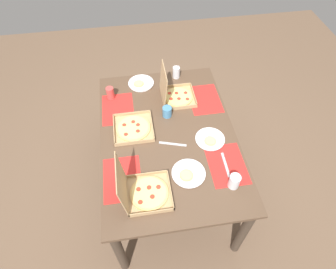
% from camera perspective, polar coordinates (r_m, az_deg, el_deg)
% --- Properties ---
extents(ground_plane, '(6.00, 6.00, 0.00)m').
position_cam_1_polar(ground_plane, '(2.86, 0.00, -9.73)').
color(ground_plane, brown).
extents(dining_table, '(1.51, 1.05, 0.77)m').
position_cam_1_polar(dining_table, '(2.31, 0.00, -1.64)').
color(dining_table, '#3F3328').
rests_on(dining_table, ground_plane).
extents(placemat_near_left, '(0.36, 0.26, 0.00)m').
position_cam_1_polar(placemat_near_left, '(2.10, 11.65, -5.91)').
color(placemat_near_left, red).
rests_on(placemat_near_left, dining_table).
extents(placemat_near_right, '(0.36, 0.26, 0.00)m').
position_cam_1_polar(placemat_near_right, '(2.51, 7.31, 7.01)').
color(placemat_near_right, red).
rests_on(placemat_near_right, dining_table).
extents(placemat_far_left, '(0.36, 0.26, 0.00)m').
position_cam_1_polar(placemat_far_left, '(2.02, -9.13, -8.69)').
color(placemat_far_left, red).
rests_on(placemat_far_left, dining_table).
extents(placemat_far_right, '(0.36, 0.26, 0.00)m').
position_cam_1_polar(placemat_far_right, '(2.45, -9.98, 5.10)').
color(placemat_far_right, red).
rests_on(placemat_far_right, dining_table).
extents(pizza_box_corner_right, '(0.28, 0.28, 0.32)m').
position_cam_1_polar(pizza_box_corner_right, '(2.47, 1.39, 8.05)').
color(pizza_box_corner_right, tan).
rests_on(pizza_box_corner_right, dining_table).
extents(pizza_box_edge_far, '(0.31, 0.31, 0.04)m').
position_cam_1_polar(pizza_box_edge_far, '(2.27, -6.93, 1.27)').
color(pizza_box_edge_far, tan).
rests_on(pizza_box_edge_far, dining_table).
extents(pizza_box_center, '(0.29, 0.33, 0.33)m').
position_cam_1_polar(pizza_box_center, '(1.90, -4.94, -11.18)').
color(pizza_box_center, tan).
rests_on(pizza_box_center, dining_table).
extents(plate_far_right, '(0.23, 0.23, 0.03)m').
position_cam_1_polar(plate_far_right, '(2.64, -5.44, 10.14)').
color(plate_far_right, white).
rests_on(plate_far_right, dining_table).
extents(plate_near_left, '(0.24, 0.24, 0.03)m').
position_cam_1_polar(plate_near_left, '(2.01, 4.08, -7.80)').
color(plate_near_left, white).
rests_on(plate_near_left, dining_table).
extents(plate_near_right, '(0.23, 0.23, 0.03)m').
position_cam_1_polar(plate_near_right, '(2.21, 8.39, -0.96)').
color(plate_near_right, white).
rests_on(plate_near_right, dining_table).
extents(cup_red, '(0.07, 0.07, 0.11)m').
position_cam_1_polar(cup_red, '(2.52, -11.45, 8.13)').
color(cup_red, '#BF4742').
rests_on(cup_red, dining_table).
extents(cup_spare, '(0.08, 0.08, 0.09)m').
position_cam_1_polar(cup_spare, '(2.32, -0.18, 4.58)').
color(cup_spare, teal).
rests_on(cup_spare, dining_table).
extents(cup_dark, '(0.07, 0.07, 0.11)m').
position_cam_1_polar(cup_dark, '(1.98, 13.09, -9.09)').
color(cup_dark, silver).
rests_on(cup_dark, dining_table).
extents(cup_clear_right, '(0.06, 0.06, 0.11)m').
position_cam_1_polar(cup_clear_right, '(2.68, 1.66, 12.29)').
color(cup_clear_right, silver).
rests_on(cup_clear_right, dining_table).
extents(knife_by_near_right, '(0.08, 0.21, 0.00)m').
position_cam_1_polar(knife_by_near_right, '(2.16, 0.96, -1.90)').
color(knife_by_near_right, '#B7B7BC').
rests_on(knife_by_near_right, dining_table).
extents(knife_by_far_right, '(0.21, 0.02, 0.00)m').
position_cam_1_polar(knife_by_far_right, '(2.10, 11.43, -5.93)').
color(knife_by_far_right, '#B7B7BC').
rests_on(knife_by_far_right, dining_table).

